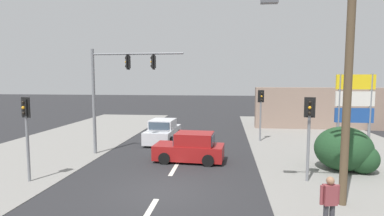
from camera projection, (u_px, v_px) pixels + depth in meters
The scene contains 17 objects.
ground_plane at pixel (161, 191), 11.54m from camera, with size 140.00×140.00×0.00m, color #28282B.
lane_dash_near at pixel (148, 214), 9.56m from camera, with size 0.20×2.40×0.01m, color silver.
lane_dash_mid at pixel (175, 168), 14.51m from camera, with size 0.20×2.40×0.01m, color silver.
lane_dash_far at pixel (188, 146), 19.45m from camera, with size 0.20×2.40×0.01m, color silver.
kerb_right_verge at pixel (383, 182), 12.48m from camera, with size 10.00×44.00×0.02m, color gray.
kerb_left_verge at pixel (26, 157), 16.48m from camera, with size 8.00×40.00×0.02m, color gray.
utility_pole_foreground_right at pixel (345, 52), 9.77m from camera, with size 3.78×0.30×9.65m.
traffic_signal_mast at pixel (115, 82), 16.81m from camera, with size 5.29×0.46×6.00m.
pedestal_signal_right_kerb at pixel (309, 125), 12.38m from camera, with size 0.44×0.31×3.56m.
pedestal_signal_left_kerb at pixel (26, 125), 12.35m from camera, with size 0.44×0.31×3.56m.
pedestal_signal_far_median at pixel (261, 107), 20.67m from camera, with size 0.44×0.31×3.56m.
shopping_plaza_sign at pixel (355, 103), 16.99m from camera, with size 2.10×0.16×4.60m.
roadside_bush at pixel (346, 150), 14.01m from camera, with size 2.73×2.34×2.08m.
shopfront_wall_far at pixel (326, 108), 25.92m from camera, with size 12.00×1.00×3.60m, color gray.
sedan_oncoming_near at pixel (163, 132), 20.59m from camera, with size 2.02×4.30×1.56m.
hatchback_kerbside_parked at pixel (190, 148), 15.67m from camera, with size 3.73×1.96×1.53m.
pedestrian_at_kerb at pixel (329, 202), 8.25m from camera, with size 0.55×0.29×1.63m.
Camera 1 is at (2.48, -10.97, 4.28)m, focal length 28.00 mm.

